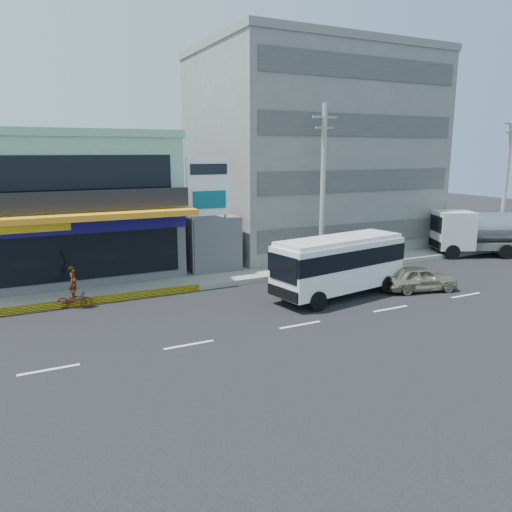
{
  "coord_description": "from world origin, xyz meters",
  "views": [
    {
      "loc": [
        -10.76,
        -17.27,
        7.29
      ],
      "look_at": [
        0.05,
        4.32,
        2.2
      ],
      "focal_mm": 35.0,
      "sensor_mm": 36.0,
      "label": 1
    }
  ],
  "objects_px": {
    "concrete_building": "(311,155)",
    "utility_pole_near": "(323,188)",
    "shop_building": "(60,208)",
    "billboard": "(209,194)",
    "tanker_truck": "(487,232)",
    "satellite_dish": "(206,214)",
    "sedan": "(419,278)",
    "minibus": "(339,262)",
    "utility_pole_far": "(506,181)",
    "motorcycle_rider": "(74,294)"
  },
  "relations": [
    {
      "from": "tanker_truck",
      "to": "billboard",
      "type": "bearing_deg",
      "value": 172.26
    },
    {
      "from": "concrete_building",
      "to": "utility_pole_near",
      "type": "relative_size",
      "value": 1.6
    },
    {
      "from": "minibus",
      "to": "motorcycle_rider",
      "type": "bearing_deg",
      "value": 162.15
    },
    {
      "from": "minibus",
      "to": "satellite_dish",
      "type": "bearing_deg",
      "value": 116.1
    },
    {
      "from": "satellite_dish",
      "to": "sedan",
      "type": "bearing_deg",
      "value": -47.58
    },
    {
      "from": "satellite_dish",
      "to": "billboard",
      "type": "xyz_separation_m",
      "value": [
        -0.5,
        -1.8,
        1.35
      ]
    },
    {
      "from": "minibus",
      "to": "tanker_truck",
      "type": "height_order",
      "value": "tanker_truck"
    },
    {
      "from": "utility_pole_near",
      "to": "satellite_dish",
      "type": "bearing_deg",
      "value": 149.04
    },
    {
      "from": "concrete_building",
      "to": "tanker_truck",
      "type": "xyz_separation_m",
      "value": [
        9.39,
        -8.5,
        -5.29
      ]
    },
    {
      "from": "billboard",
      "to": "utility_pole_far",
      "type": "bearing_deg",
      "value": -4.57
    },
    {
      "from": "satellite_dish",
      "to": "utility_pole_far",
      "type": "distance_m",
      "value": 22.35
    },
    {
      "from": "satellite_dish",
      "to": "billboard",
      "type": "distance_m",
      "value": 2.31
    },
    {
      "from": "satellite_dish",
      "to": "tanker_truck",
      "type": "distance_m",
      "value": 19.99
    },
    {
      "from": "concrete_building",
      "to": "sedan",
      "type": "height_order",
      "value": "concrete_building"
    },
    {
      "from": "billboard",
      "to": "minibus",
      "type": "bearing_deg",
      "value": -54.73
    },
    {
      "from": "billboard",
      "to": "utility_pole_near",
      "type": "relative_size",
      "value": 0.69
    },
    {
      "from": "minibus",
      "to": "concrete_building",
      "type": "bearing_deg",
      "value": 63.74
    },
    {
      "from": "utility_pole_far",
      "to": "minibus",
      "type": "bearing_deg",
      "value": -165.77
    },
    {
      "from": "shop_building",
      "to": "motorcycle_rider",
      "type": "height_order",
      "value": "shop_building"
    },
    {
      "from": "shop_building",
      "to": "concrete_building",
      "type": "distance_m",
      "value": 18.28
    },
    {
      "from": "billboard",
      "to": "motorcycle_rider",
      "type": "distance_m",
      "value": 9.21
    },
    {
      "from": "utility_pole_near",
      "to": "utility_pole_far",
      "type": "relative_size",
      "value": 1.0
    },
    {
      "from": "satellite_dish",
      "to": "motorcycle_rider",
      "type": "relative_size",
      "value": 0.74
    },
    {
      "from": "billboard",
      "to": "tanker_truck",
      "type": "xyz_separation_m",
      "value": [
        19.89,
        -2.7,
        -3.22
      ]
    },
    {
      "from": "concrete_building",
      "to": "utility_pole_near",
      "type": "bearing_deg",
      "value": -117.76
    },
    {
      "from": "concrete_building",
      "to": "motorcycle_rider",
      "type": "relative_size",
      "value": 7.89
    },
    {
      "from": "billboard",
      "to": "sedan",
      "type": "distance_m",
      "value": 12.4
    },
    {
      "from": "sedan",
      "to": "motorcycle_rider",
      "type": "relative_size",
      "value": 1.97
    },
    {
      "from": "satellite_dish",
      "to": "sedan",
      "type": "relative_size",
      "value": 0.38
    },
    {
      "from": "concrete_building",
      "to": "shop_building",
      "type": "bearing_deg",
      "value": -176.65
    },
    {
      "from": "shop_building",
      "to": "minibus",
      "type": "height_order",
      "value": "shop_building"
    },
    {
      "from": "shop_building",
      "to": "billboard",
      "type": "bearing_deg",
      "value": -32.32
    },
    {
      "from": "utility_pole_near",
      "to": "motorcycle_rider",
      "type": "relative_size",
      "value": 4.93
    },
    {
      "from": "satellite_dish",
      "to": "utility_pole_near",
      "type": "distance_m",
      "value": 7.17
    },
    {
      "from": "sedan",
      "to": "tanker_truck",
      "type": "relative_size",
      "value": 0.48
    },
    {
      "from": "billboard",
      "to": "minibus",
      "type": "distance_m",
      "value": 8.39
    },
    {
      "from": "satellite_dish",
      "to": "utility_pole_far",
      "type": "height_order",
      "value": "utility_pole_far"
    },
    {
      "from": "billboard",
      "to": "sedan",
      "type": "bearing_deg",
      "value": -39.77
    },
    {
      "from": "sedan",
      "to": "shop_building",
      "type": "bearing_deg",
      "value": 66.87
    },
    {
      "from": "billboard",
      "to": "motorcycle_rider",
      "type": "height_order",
      "value": "billboard"
    },
    {
      "from": "utility_pole_near",
      "to": "motorcycle_rider",
      "type": "height_order",
      "value": "utility_pole_near"
    },
    {
      "from": "billboard",
      "to": "tanker_truck",
      "type": "height_order",
      "value": "billboard"
    },
    {
      "from": "tanker_truck",
      "to": "satellite_dish",
      "type": "bearing_deg",
      "value": 166.93
    },
    {
      "from": "minibus",
      "to": "tanker_truck",
      "type": "relative_size",
      "value": 0.91
    },
    {
      "from": "satellite_dish",
      "to": "sedan",
      "type": "xyz_separation_m",
      "value": [
        8.46,
        -9.26,
        -2.9
      ]
    },
    {
      "from": "utility_pole_far",
      "to": "motorcycle_rider",
      "type": "distance_m",
      "value": 30.64
    },
    {
      "from": "shop_building",
      "to": "billboard",
      "type": "xyz_separation_m",
      "value": [
        7.5,
        -4.75,
        0.93
      ]
    },
    {
      "from": "concrete_building",
      "to": "motorcycle_rider",
      "type": "bearing_deg",
      "value": -155.87
    },
    {
      "from": "concrete_building",
      "to": "utility_pole_far",
      "type": "height_order",
      "value": "concrete_building"
    },
    {
      "from": "concrete_building",
      "to": "tanker_truck",
      "type": "bearing_deg",
      "value": -42.16
    }
  ]
}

